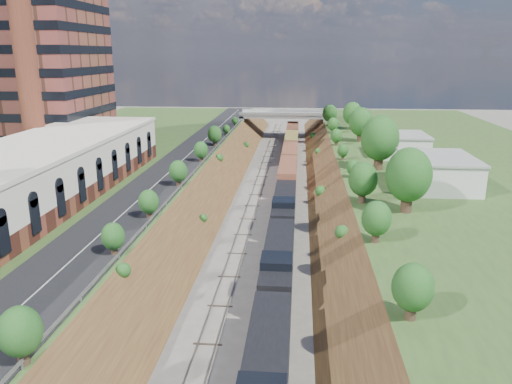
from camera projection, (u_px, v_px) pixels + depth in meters
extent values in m
cube|color=#345121|center=(71.00, 181.00, 82.18)|extent=(44.00, 180.00, 5.00)
cube|color=#345121|center=(484.00, 190.00, 76.61)|extent=(44.00, 180.00, 5.00)
cube|color=olive|center=(203.00, 199.00, 81.00)|extent=(10.00, 180.00, 10.00)
cube|color=olive|center=(339.00, 202.00, 79.14)|extent=(10.00, 180.00, 10.00)
cube|color=gray|center=(254.00, 200.00, 80.26)|extent=(1.58, 180.00, 0.18)
cube|color=gray|center=(286.00, 200.00, 79.83)|extent=(1.58, 180.00, 0.18)
cube|color=black|center=(174.00, 168.00, 80.02)|extent=(8.00, 180.00, 0.10)
cube|color=#99999E|center=(199.00, 165.00, 79.54)|extent=(0.06, 171.00, 0.30)
cube|color=brown|center=(26.00, 198.00, 59.68)|extent=(14.00, 62.00, 2.20)
cube|color=silver|center=(23.00, 172.00, 58.81)|extent=(14.00, 62.00, 4.30)
cube|color=silver|center=(20.00, 152.00, 58.16)|extent=(14.30, 62.30, 0.50)
cube|color=brown|center=(27.00, 29.00, 88.02)|extent=(22.00, 22.00, 44.00)
cylinder|color=brown|center=(23.00, 38.00, 72.53)|extent=(3.20, 3.20, 40.00)
cube|color=gray|center=(243.00, 126.00, 139.68)|extent=(1.50, 8.00, 6.20)
cube|color=gray|center=(325.00, 127.00, 137.74)|extent=(1.50, 8.00, 6.20)
cube|color=gray|center=(284.00, 115.00, 137.88)|extent=(24.00, 8.00, 1.00)
cube|color=gray|center=(283.00, 114.00, 133.82)|extent=(24.00, 0.30, 0.80)
cube|color=gray|center=(284.00, 111.00, 141.50)|extent=(24.00, 0.30, 0.80)
cube|color=silver|center=(437.00, 173.00, 68.53)|extent=(9.00, 12.00, 4.00)
cube|color=silver|center=(403.00, 145.00, 89.73)|extent=(8.00, 10.00, 3.60)
cylinder|color=#473323|center=(406.00, 201.00, 57.75)|extent=(1.30, 1.30, 2.62)
ellipsoid|color=#1E4E1B|center=(409.00, 175.00, 56.90)|extent=(5.25, 5.25, 6.30)
cylinder|color=#473323|center=(99.00, 270.00, 41.18)|extent=(0.66, 0.66, 1.22)
ellipsoid|color=#1E4E1B|center=(97.00, 253.00, 40.78)|extent=(2.45, 2.45, 2.94)
cube|color=black|center=(266.00, 373.00, 33.13)|extent=(2.99, 17.95, 2.89)
cube|color=black|center=(278.00, 260.00, 51.31)|extent=(2.99, 17.95, 2.89)
cube|color=black|center=(284.00, 206.00, 69.48)|extent=(2.99, 17.95, 2.89)
cube|color=brown|center=(291.00, 148.00, 109.57)|extent=(2.99, 63.82, 3.59)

